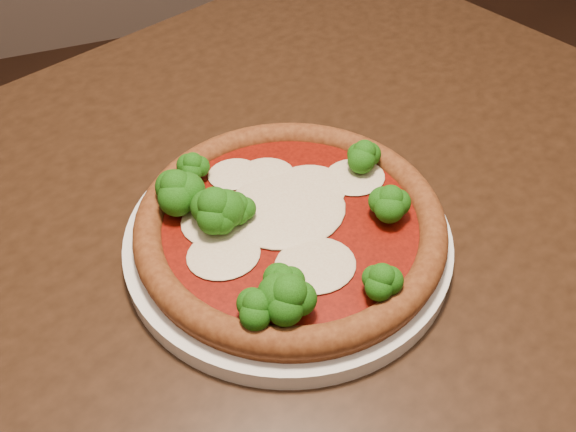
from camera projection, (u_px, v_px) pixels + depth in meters
name	position (u px, v px, depth m)	size (l,w,h in m)	color
dining_table	(281.00, 316.00, 0.67)	(1.31, 1.20, 0.75)	black
plate	(288.00, 240.00, 0.59)	(0.30, 0.30, 0.02)	white
pizza	(285.00, 223.00, 0.57)	(0.28, 0.28, 0.06)	brown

